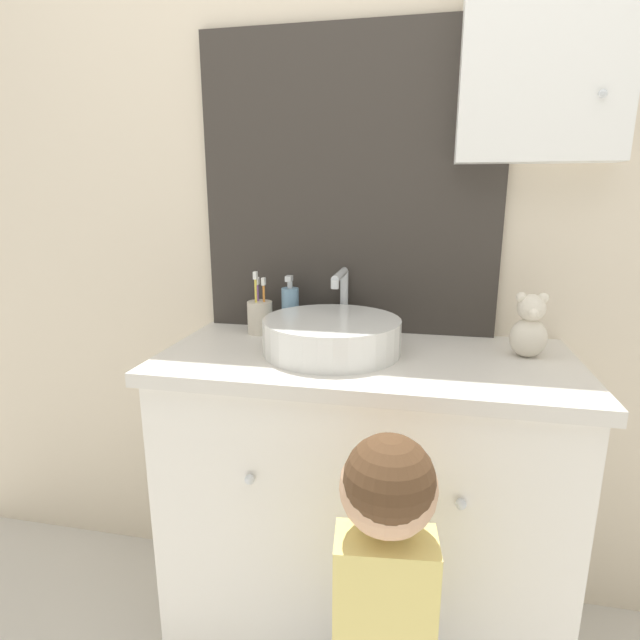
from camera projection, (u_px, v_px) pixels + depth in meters
wall_back at (384, 201)px, 1.47m from camera, size 3.20×0.18×2.50m
vanity_counter at (362, 503)px, 1.41m from camera, size 1.07×0.51×0.88m
sink_basin at (332, 334)px, 1.31m from camera, size 0.36×0.41×0.20m
toothbrush_holder at (260, 316)px, 1.49m from camera, size 0.08×0.08×0.19m
soap_dispenser at (290, 310)px, 1.49m from camera, size 0.05×0.05×0.18m
child_figure at (385, 586)px, 0.96m from camera, size 0.21×0.44×0.88m
teddy_bear at (529, 327)px, 1.27m from camera, size 0.09×0.08×0.17m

